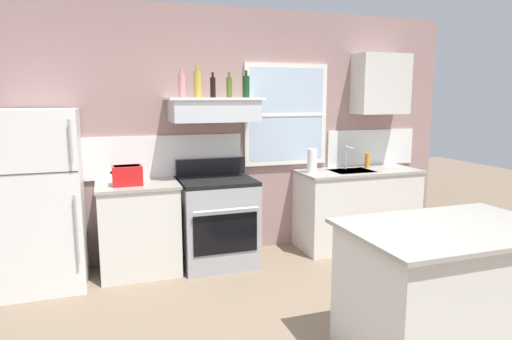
{
  "coord_description": "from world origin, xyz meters",
  "views": [
    {
      "loc": [
        -1.32,
        -2.51,
        1.75
      ],
      "look_at": [
        -0.05,
        1.2,
        1.1
      ],
      "focal_mm": 30.97,
      "sensor_mm": 36.0,
      "label": 1
    }
  ],
  "objects": [
    {
      "name": "bottle_champagne_gold_foil",
      "position": [
        -0.41,
        1.99,
        1.88
      ],
      "size": [
        0.08,
        0.08,
        0.32
      ],
      "color": "#B29333",
      "rests_on": "range_hood_shelf"
    },
    {
      "name": "back_wall",
      "position": [
        0.03,
        2.23,
        1.35
      ],
      "size": [
        5.4,
        0.11,
        2.7
      ],
      "color": "gray",
      "rests_on": "ground_plane"
    },
    {
      "name": "bottle_olive_oil_square",
      "position": [
        -0.08,
        1.98,
        1.85
      ],
      "size": [
        0.06,
        0.06,
        0.26
      ],
      "color": "#4C601E",
      "rests_on": "range_hood_shelf"
    },
    {
      "name": "bottle_balsamic_dark",
      "position": [
        -0.25,
        1.96,
        1.85
      ],
      "size": [
        0.06,
        0.06,
        0.25
      ],
      "color": "black",
      "rests_on": "range_hood_shelf"
    },
    {
      "name": "stove_range",
      "position": [
        -0.25,
        1.86,
        0.46
      ],
      "size": [
        0.76,
        0.69,
        1.09
      ],
      "color": "#9EA0A5",
      "rests_on": "ground_plane"
    },
    {
      "name": "bottle_dark_green_wine",
      "position": [
        0.09,
        1.92,
        1.86
      ],
      "size": [
        0.07,
        0.07,
        0.28
      ],
      "color": "#143819",
      "rests_on": "range_hood_shelf"
    },
    {
      "name": "counter_left_of_stove",
      "position": [
        -1.05,
        1.9,
        0.46
      ],
      "size": [
        0.79,
        0.63,
        0.91
      ],
      "color": "silver",
      "rests_on": "ground_plane"
    },
    {
      "name": "bottle_rose_pink",
      "position": [
        -0.58,
        1.95,
        1.87
      ],
      "size": [
        0.07,
        0.07,
        0.29
      ],
      "color": "#C67F84",
      "rests_on": "range_hood_shelf"
    },
    {
      "name": "sink_faucet",
      "position": [
        1.35,
        2.0,
        1.08
      ],
      "size": [
        0.03,
        0.17,
        0.28
      ],
      "color": "silver",
      "rests_on": "counter_right_with_sink"
    },
    {
      "name": "upper_cabinet_right",
      "position": [
        1.8,
        2.04,
        1.9
      ],
      "size": [
        0.64,
        0.32,
        0.7
      ],
      "color": "silver"
    },
    {
      "name": "counter_right_with_sink",
      "position": [
        1.45,
        1.9,
        0.46
      ],
      "size": [
        1.43,
        0.63,
        0.91
      ],
      "color": "silver",
      "rests_on": "ground_plane"
    },
    {
      "name": "range_hood_shelf",
      "position": [
        -0.25,
        1.96,
        1.62
      ],
      "size": [
        0.96,
        0.52,
        0.24
      ],
      "color": "silver"
    },
    {
      "name": "kitchen_island",
      "position": [
        0.82,
        -0.28,
        0.46
      ],
      "size": [
        1.4,
        0.9,
        0.91
      ],
      "color": "silver",
      "rests_on": "ground_plane"
    },
    {
      "name": "paper_towel_roll",
      "position": [
        0.85,
        1.9,
        1.04
      ],
      "size": [
        0.11,
        0.11,
        0.27
      ],
      "primitive_type": "cylinder",
      "color": "white",
      "rests_on": "counter_right_with_sink"
    },
    {
      "name": "dish_soap_bottle",
      "position": [
        1.63,
        2.0,
        1.0
      ],
      "size": [
        0.06,
        0.06,
        0.18
      ],
      "primitive_type": "cylinder",
      "color": "orange",
      "rests_on": "counter_right_with_sink"
    },
    {
      "name": "refrigerator",
      "position": [
        -1.9,
        1.84,
        0.82
      ],
      "size": [
        0.7,
        0.72,
        1.65
      ],
      "color": "white",
      "rests_on": "ground_plane"
    },
    {
      "name": "toaster",
      "position": [
        -1.14,
        1.84,
        1.01
      ],
      "size": [
        0.3,
        0.2,
        0.19
      ],
      "color": "red",
      "rests_on": "counter_left_of_stove"
    }
  ]
}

